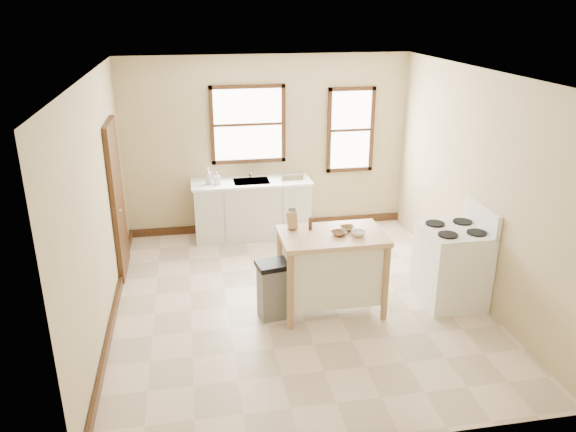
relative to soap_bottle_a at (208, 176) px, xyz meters
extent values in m
plane|color=beige|center=(0.96, -2.16, -1.05)|extent=(5.00, 5.00, 0.00)
plane|color=white|center=(0.96, -2.16, 1.75)|extent=(5.00, 5.00, 0.00)
cube|color=#CCB586|center=(0.96, 0.34, 0.35)|extent=(4.50, 0.04, 2.80)
cube|color=#CCB586|center=(-1.29, -2.16, 0.35)|extent=(0.04, 5.00, 2.80)
cube|color=#CCB586|center=(3.21, -2.16, 0.35)|extent=(0.04, 5.00, 2.80)
cube|color=black|center=(-1.25, -0.86, 0.00)|extent=(0.06, 0.90, 2.10)
cube|color=black|center=(0.96, 0.31, -0.99)|extent=(4.50, 0.04, 0.12)
cube|color=black|center=(-1.26, -2.16, -0.99)|extent=(0.04, 5.00, 0.12)
cylinder|color=silver|center=(0.66, 0.22, -0.02)|extent=(0.03, 0.03, 0.22)
imported|color=#B2B2B2|center=(0.00, 0.00, 0.00)|extent=(0.12, 0.13, 0.25)
imported|color=#B2B2B2|center=(0.13, -0.03, -0.03)|extent=(0.10, 0.10, 0.20)
cylinder|color=#482813|center=(1.10, -2.26, 0.03)|extent=(0.06, 0.06, 0.15)
imported|color=brown|center=(1.39, -2.48, -0.02)|extent=(0.23, 0.23, 0.04)
imported|color=brown|center=(1.53, -2.35, -0.02)|extent=(0.19, 0.19, 0.04)
imported|color=white|center=(1.60, -2.54, -0.02)|extent=(0.18, 0.18, 0.05)
camera|label=1|loc=(-0.25, -8.26, 2.48)|focal=35.00mm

